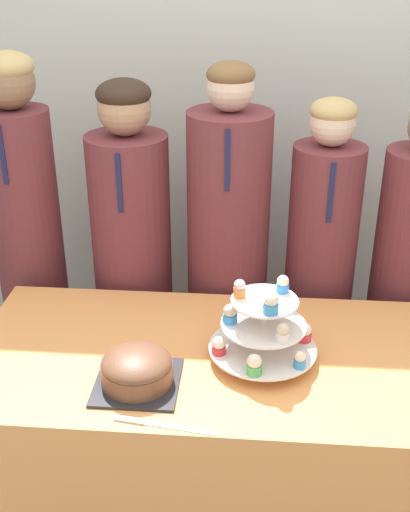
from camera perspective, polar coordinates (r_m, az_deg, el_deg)
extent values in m
cube|color=silver|center=(2.93, 2.81, 15.00)|extent=(9.00, 0.06, 2.70)
cube|color=#EF9951|center=(2.31, 1.09, -16.17)|extent=(1.61, 0.77, 0.73)
cube|color=#232328|center=(1.96, -6.02, -11.08)|extent=(0.25, 0.25, 0.01)
cylinder|color=brown|center=(1.94, -6.07, -10.25)|extent=(0.21, 0.21, 0.06)
ellipsoid|color=brown|center=(1.92, -6.12, -9.43)|extent=(0.21, 0.21, 0.08)
cube|color=silver|center=(1.80, -2.18, -15.06)|extent=(0.20, 0.04, 0.00)
cube|color=#B2B2B7|center=(1.84, -6.70, -14.32)|extent=(0.09, 0.03, 0.01)
cylinder|color=silver|center=(2.00, 5.21, -6.57)|extent=(0.02, 0.02, 0.22)
cylinder|color=silver|center=(2.04, 5.13, -8.13)|extent=(0.34, 0.34, 0.01)
cylinder|color=silver|center=(1.99, 5.23, -6.10)|extent=(0.27, 0.27, 0.01)
cylinder|color=silver|center=(1.95, 5.33, -3.98)|extent=(0.21, 0.21, 0.01)
cylinder|color=#3893DB|center=(1.96, 8.40, -9.40)|extent=(0.04, 0.04, 0.03)
sphere|color=#F4E5C6|center=(1.94, 8.45, -8.82)|extent=(0.03, 0.03, 0.03)
cylinder|color=#E5333D|center=(2.08, 8.80, -7.09)|extent=(0.05, 0.05, 0.03)
sphere|color=#F4E5C6|center=(2.07, 8.85, -6.47)|extent=(0.04, 0.04, 0.04)
cylinder|color=#3893DB|center=(2.15, 6.01, -5.68)|extent=(0.04, 0.04, 0.02)
sphere|color=beige|center=(2.14, 6.04, -5.16)|extent=(0.04, 0.04, 0.04)
cylinder|color=white|center=(2.10, 1.98, -6.33)|extent=(0.04, 0.04, 0.03)
sphere|color=white|center=(2.08, 1.99, -5.67)|extent=(0.04, 0.04, 0.04)
cylinder|color=#E5333D|center=(2.00, 1.23, -8.33)|extent=(0.04, 0.04, 0.02)
sphere|color=#F4E5C6|center=(1.98, 1.24, -7.74)|extent=(0.04, 0.04, 0.04)
cylinder|color=#4CB766|center=(1.92, 4.39, -9.99)|extent=(0.05, 0.05, 0.03)
sphere|color=#F4E5C6|center=(1.90, 4.42, -9.30)|extent=(0.04, 0.04, 0.04)
cylinder|color=white|center=(2.06, 6.84, -4.35)|extent=(0.04, 0.04, 0.03)
sphere|color=beige|center=(2.05, 6.88, -3.72)|extent=(0.04, 0.04, 0.04)
cylinder|color=#3893DB|center=(1.99, 2.24, -5.54)|extent=(0.05, 0.05, 0.03)
sphere|color=beige|center=(1.98, 2.25, -4.89)|extent=(0.04, 0.04, 0.04)
cylinder|color=white|center=(1.91, 6.89, -7.15)|extent=(0.04, 0.04, 0.03)
sphere|color=beige|center=(1.89, 6.94, -6.46)|extent=(0.04, 0.04, 0.04)
cylinder|color=#3893DB|center=(1.88, 5.86, -4.62)|extent=(0.05, 0.05, 0.03)
sphere|color=#F4E5C6|center=(1.86, 5.90, -3.86)|extent=(0.04, 0.04, 0.04)
cylinder|color=#3893DB|center=(1.99, 6.91, -2.83)|extent=(0.04, 0.04, 0.03)
sphere|color=#F4E5C6|center=(1.98, 6.95, -2.22)|extent=(0.04, 0.04, 0.04)
cylinder|color=orange|center=(1.95, 3.08, -3.24)|extent=(0.04, 0.04, 0.03)
sphere|color=silver|center=(1.94, 3.10, -2.58)|extent=(0.04, 0.04, 0.04)
cylinder|color=brown|center=(2.75, -15.01, -1.55)|extent=(0.27, 0.27, 1.37)
sphere|color=#8E6B4C|center=(2.49, -17.15, 14.58)|extent=(0.20, 0.20, 0.20)
ellipsoid|color=tan|center=(2.48, -17.33, 15.81)|extent=(0.20, 0.20, 0.11)
cube|color=#191E47|center=(2.42, -17.56, 8.55)|extent=(0.02, 0.01, 0.22)
cylinder|color=brown|center=(2.66, -6.31, -2.77)|extent=(0.31, 0.31, 1.28)
sphere|color=tan|center=(2.39, -7.20, 12.87)|extent=(0.20, 0.20, 0.20)
ellipsoid|color=#332319|center=(2.38, -7.27, 14.13)|extent=(0.20, 0.20, 0.11)
cube|color=#191E47|center=(2.31, -7.65, 6.40)|extent=(0.02, 0.01, 0.22)
cylinder|color=brown|center=(2.59, 1.93, -2.20)|extent=(0.32, 0.32, 1.37)
sphere|color=beige|center=(2.33, 2.22, 14.72)|extent=(0.17, 0.17, 0.17)
ellipsoid|color=brown|center=(2.32, 2.24, 15.85)|extent=(0.17, 0.17, 0.09)
cube|color=#191E47|center=(2.22, 1.93, 8.47)|extent=(0.02, 0.01, 0.22)
cylinder|color=brown|center=(2.63, 9.93, -3.60)|extent=(0.27, 0.27, 1.26)
sphere|color=beige|center=(2.37, 11.28, 11.50)|extent=(0.17, 0.17, 0.17)
ellipsoid|color=tan|center=(2.35, 11.38, 12.57)|extent=(0.17, 0.17, 0.09)
cube|color=#191E47|center=(2.30, 11.14, 5.49)|extent=(0.02, 0.01, 0.22)
cylinder|color=brown|center=(2.69, 17.30, -3.89)|extent=(0.29, 0.29, 1.25)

